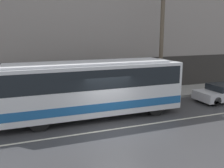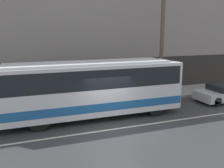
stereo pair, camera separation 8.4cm
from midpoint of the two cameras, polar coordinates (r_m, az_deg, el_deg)
ground_plane at (r=12.83m, az=0.50°, el=-10.27°), size 60.00×60.00×0.00m
sidewalk at (r=17.80m, az=-6.06°, el=-3.73°), size 60.00×3.06×0.17m
building_facade at (r=18.81m, az=-7.81°, el=14.59°), size 60.00×0.35×11.98m
lane_stripe at (r=12.83m, az=0.50°, el=-10.25°), size 54.00×0.14×0.01m
transit_bus at (r=14.11m, az=-5.34°, el=-0.60°), size 10.62×2.54×3.21m
utility_pole_near at (r=18.79m, az=11.13°, el=9.85°), size 0.29×0.29×8.19m
pedestrian_waiting at (r=16.95m, az=-3.10°, el=-1.38°), size 0.36×0.36×1.71m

